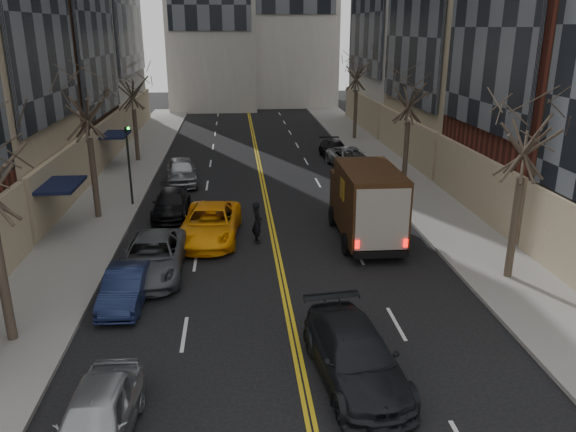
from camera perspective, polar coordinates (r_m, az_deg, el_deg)
name	(u,v)px	position (r m, az deg, el deg)	size (l,w,h in m)	color
sidewalk_left	(120,182)	(37.11, -16.68, 3.30)	(4.00, 66.00, 0.15)	slate
sidewalk_right	(398,176)	(37.92, 11.10, 4.06)	(4.00, 66.00, 0.15)	slate
tree_lf_mid	(84,89)	(29.19, -20.01, 12.05)	(3.20, 3.20, 8.91)	#382D23
tree_lf_far	(131,78)	(41.92, -15.66, 13.36)	(3.20, 3.20, 8.12)	#382D23
tree_rt_near	(529,114)	(22.05, 23.32, 9.48)	(3.20, 3.20, 8.71)	#382D23
tree_rt_mid	(410,84)	(34.94, 12.34, 12.92)	(3.20, 3.20, 8.32)	#382D23
tree_rt_far	(357,60)	(49.37, 7.06, 15.42)	(3.20, 3.20, 9.11)	#382D23
traffic_signal	(128,157)	(31.40, -15.90, 5.83)	(0.29, 0.26, 4.70)	black
ups_truck	(366,203)	(25.83, 7.96, 1.28)	(2.73, 6.46, 3.52)	black
observer_sedan	(355,356)	(16.12, 6.84, -13.92)	(2.67, 5.40, 1.51)	black
taxi	(210,223)	(26.20, -7.93, -0.76)	(2.57, 5.58, 1.55)	#FC9E0A
pedestrian	(257,222)	(25.54, -3.16, -0.66)	(0.71, 0.46, 1.94)	black
parked_lf_a	(97,418)	(14.67, -18.82, -18.83)	(1.67, 4.15, 1.41)	#A3A6AA
parked_lf_b	(126,287)	(20.89, -16.17, -6.94)	(1.35, 3.87, 1.28)	#121A39
parked_lf_c	(152,257)	(22.98, -13.63, -4.03)	(2.47, 5.35, 1.49)	#494C51
parked_lf_d	(171,203)	(29.98, -11.77, 1.26)	(1.79, 4.41, 1.28)	black
parked_lf_e	(181,171)	(36.03, -10.78, 4.50)	(1.88, 4.67, 1.59)	#94969A
parked_rt_a	(363,173)	(35.87, 7.59, 4.34)	(1.35, 3.88, 1.28)	#515359
parked_rt_b	(350,158)	(39.54, 6.35, 5.83)	(2.35, 5.09, 1.42)	#A9ABB0
parked_rt_c	(335,150)	(42.52, 4.76, 6.71)	(1.83, 4.50, 1.31)	black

